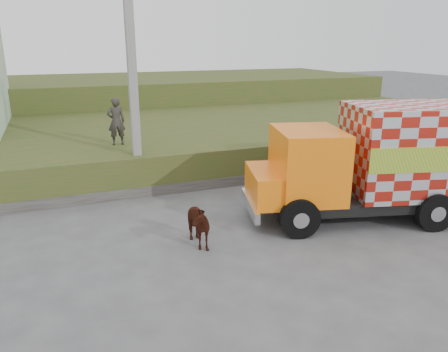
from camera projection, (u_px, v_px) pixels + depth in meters
name	position (u px, v px, depth m)	size (l,w,h in m)	color
ground	(202.00, 236.00, 13.02)	(120.00, 120.00, 0.00)	#474749
embankment	(138.00, 142.00, 21.70)	(40.00, 12.00, 1.50)	#304C19
embankment_far	(107.00, 99.00, 32.16)	(40.00, 12.00, 3.00)	#304C19
retaining_strip	(114.00, 194.00, 16.01)	(16.00, 0.50, 0.40)	#595651
utility_pole	(133.00, 85.00, 15.57)	(1.20, 0.30, 8.00)	gray
cargo_truck	(392.00, 161.00, 13.96)	(8.65, 4.60, 3.68)	black
cow	(194.00, 223.00, 12.26)	(0.72, 1.58, 1.33)	#37200D
pedestrian	(116.00, 121.00, 17.66)	(0.70, 0.46, 1.93)	#322E2C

